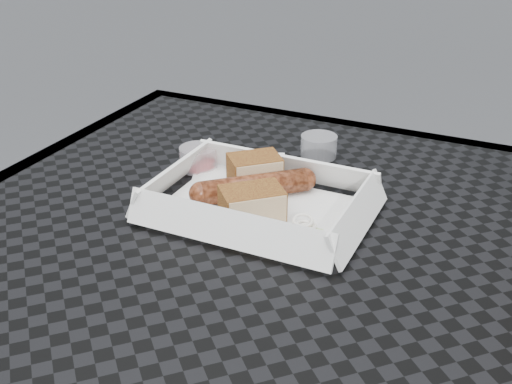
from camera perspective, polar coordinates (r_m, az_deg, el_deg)
patio_table at (r=0.72m, az=1.18°, el=-10.16°), size 0.80×0.80×0.74m
food_tray at (r=0.75m, az=0.33°, el=-1.59°), size 0.22×0.15×0.00m
bratwurst at (r=0.76m, az=-0.19°, el=0.49°), size 0.12×0.12×0.03m
bread_near at (r=0.79m, az=-0.12°, el=1.90°), size 0.08×0.07×0.04m
bread_far at (r=0.72m, az=-0.36°, el=-1.01°), size 0.08×0.08×0.04m
veg_garnish at (r=0.70m, az=4.38°, el=-3.59°), size 0.03×0.03×0.00m
napkin at (r=0.84m, az=-1.46°, el=1.84°), size 0.16×0.16×0.00m
condiment_cup_sauce at (r=0.85m, az=-5.13°, el=3.03°), size 0.05×0.05×0.03m
condiment_cup_empty at (r=0.89m, az=5.60°, el=4.08°), size 0.05×0.05×0.03m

